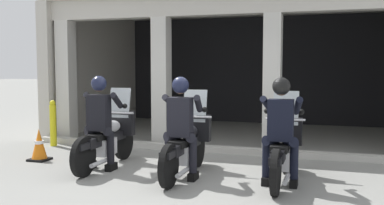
% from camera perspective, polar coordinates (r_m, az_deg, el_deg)
% --- Properties ---
extents(ground_plane, '(80.00, 80.00, 0.00)m').
position_cam_1_polar(ground_plane, '(9.99, 4.90, -5.27)').
color(ground_plane, gray).
extents(station_building, '(8.40, 5.04, 3.40)m').
position_cam_1_polar(station_building, '(11.71, 6.17, 6.63)').
color(station_building, black).
rests_on(station_building, ground).
extents(kerb_strip, '(7.90, 0.24, 0.12)m').
position_cam_1_polar(kerb_strip, '(8.92, 2.14, -6.09)').
color(kerb_strip, '#B7B5AD').
rests_on(kerb_strip, ground).
extents(motorcycle_left, '(0.62, 2.04, 1.35)m').
position_cam_1_polar(motorcycle_left, '(7.74, -10.89, -4.54)').
color(motorcycle_left, black).
rests_on(motorcycle_left, ground).
extents(police_officer_left, '(0.63, 0.61, 1.58)m').
position_cam_1_polar(police_officer_left, '(7.44, -11.99, -1.53)').
color(police_officer_left, black).
rests_on(police_officer_left, ground).
extents(motorcycle_center, '(0.62, 2.04, 1.35)m').
position_cam_1_polar(motorcycle_center, '(6.99, -0.68, -5.46)').
color(motorcycle_center, black).
rests_on(motorcycle_center, ground).
extents(police_officer_center, '(0.63, 0.61, 1.58)m').
position_cam_1_polar(police_officer_center, '(6.66, -1.47, -2.16)').
color(police_officer_center, black).
rests_on(police_officer_center, ground).
extents(motorcycle_right, '(0.62, 2.04, 1.35)m').
position_cam_1_polar(motorcycle_right, '(6.76, 11.78, -5.90)').
color(motorcycle_right, black).
rests_on(motorcycle_right, ground).
extents(police_officer_right, '(0.63, 0.61, 1.58)m').
position_cam_1_polar(police_officer_right, '(6.42, 11.58, -2.51)').
color(police_officer_right, black).
rests_on(police_officer_right, ground).
extents(traffic_cone_flank, '(0.34, 0.34, 0.59)m').
position_cam_1_polar(traffic_cone_flank, '(8.55, -19.41, -5.29)').
color(traffic_cone_flank, black).
rests_on(traffic_cone_flank, ground).
extents(bollard_kerbside, '(0.14, 0.14, 1.01)m').
position_cam_1_polar(bollard_kerbside, '(9.97, -17.76, -2.60)').
color(bollard_kerbside, yellow).
rests_on(bollard_kerbside, ground).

